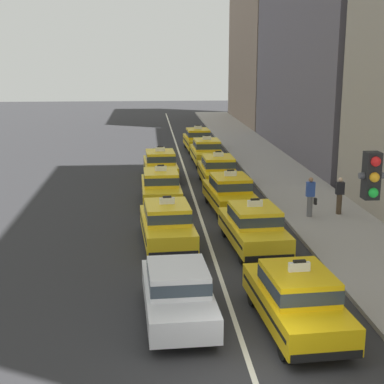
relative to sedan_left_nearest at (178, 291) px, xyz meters
The scene contains 14 objects.
lane_stripe_left_right 16.65m from the sedan_left_nearest, 84.65° to the left, with size 0.14×80.00×0.01m, color silver.
sidewalk_curb 13.61m from the sedan_left_nearest, 58.25° to the left, with size 4.00×90.00×0.15m, color #9E9993.
sedan_left_nearest is the anchor object (origin of this frame).
taxi_left_second 6.32m from the sedan_left_nearest, 90.59° to the left, with size 2.08×4.66×1.96m.
taxi_left_third 12.55m from the sedan_left_nearest, 90.67° to the left, with size 1.91×4.60×1.96m.
taxi_left_fourth 18.28m from the sedan_left_nearest, 90.12° to the left, with size 1.97×4.62×1.96m.
taxi_right_nearest 3.16m from the sedan_left_nearest, 13.40° to the right, with size 2.09×4.66×1.96m.
taxi_right_second 6.50m from the sedan_left_nearest, 61.21° to the left, with size 2.10×4.66×1.96m.
taxi_right_third 11.53m from the sedan_left_nearest, 74.84° to the left, with size 2.12×4.67×1.96m.
taxi_right_fourth 16.60m from the sedan_left_nearest, 79.26° to the left, with size 1.88×4.59×1.96m.
taxi_right_fifth 22.93m from the sedan_left_nearest, 82.17° to the left, with size 1.89×4.59×1.96m.
taxi_right_sixth 28.38m from the sedan_left_nearest, 83.89° to the left, with size 1.97×4.62×1.96m.
pedestrian_near_crosswalk 11.26m from the sedan_left_nearest, 55.94° to the left, with size 0.47×0.24×1.76m.
pedestrian_mid_block 12.34m from the sedan_left_nearest, 51.31° to the left, with size 0.36×0.24×1.66m.
Camera 1 is at (-2.28, -10.87, 7.06)m, focal length 53.31 mm.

